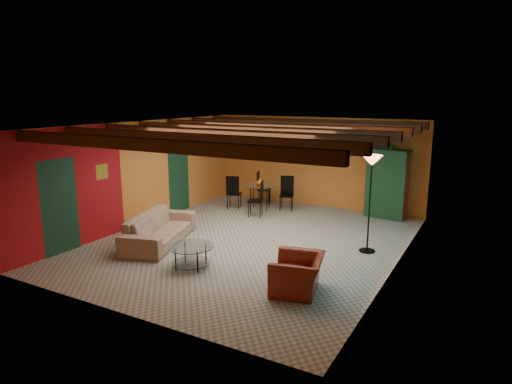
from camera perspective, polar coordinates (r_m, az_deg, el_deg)
The scene contains 11 objects.
room at distance 10.00m, azimuth -0.25°, elevation 6.69°, with size 6.52×8.01×2.71m.
sofa at distance 10.46m, azimuth -12.28°, elevation -4.59°, with size 2.39×0.93×0.70m, color #8D6D5B.
armchair at distance 7.84m, azimuth 5.36°, elevation -10.42°, with size 0.98×0.86×0.64m, color maroon.
coffee_table at distance 8.94m, azimuth -8.34°, elevation -8.19°, with size 0.90×0.90×0.46m, color white, non-canonical shape.
dining_table at distance 13.19m, azimuth 0.51°, elevation -0.07°, with size 1.96×1.96×1.02m, color white, non-canonical shape.
armoire at distance 12.80m, azimuth 16.43°, elevation 0.92°, with size 1.05×0.52×1.84m, color brown.
floor_lamp at distance 9.80m, azimuth 14.37°, elevation -1.52°, with size 0.44×0.44×2.13m, color black, non-canonical shape.
ceiling_fan at distance 9.91m, azimuth -0.56°, elevation 6.63°, with size 1.50×1.50×0.44m, color #472614, non-canonical shape.
painting at distance 13.90m, azimuth 4.27°, elevation 5.31°, with size 1.05×0.03×0.65m, color black.
potted_plant at distance 12.63m, azimuth 16.75°, elevation 6.02°, with size 0.40×0.35×0.45m, color #26661E.
vase at distance 13.07m, azimuth 0.51°, elevation 2.55°, with size 0.20×0.20×0.20m, color orange.
Camera 1 is at (4.85, -8.58, 3.35)m, focal length 31.18 mm.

